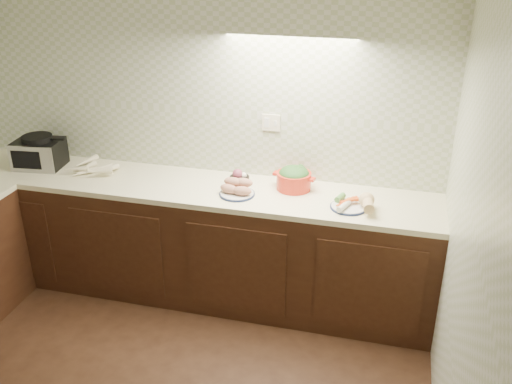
% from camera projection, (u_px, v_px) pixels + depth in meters
% --- Properties ---
extents(room, '(3.60, 3.60, 2.60)m').
position_uv_depth(room, '(56.00, 169.00, 2.48)').
color(room, black).
rests_on(room, ground).
extents(counter, '(3.60, 3.60, 0.90)m').
position_uv_depth(counter, '(48.00, 286.00, 3.73)').
color(counter, black).
rests_on(counter, ground).
extents(toaster_oven, '(0.38, 0.31, 0.25)m').
position_uv_depth(toaster_oven, '(39.00, 152.00, 4.37)').
color(toaster_oven, black).
rests_on(toaster_oven, counter).
extents(parsnip_pile, '(0.36, 0.35, 0.08)m').
position_uv_depth(parsnip_pile, '(98.00, 169.00, 4.30)').
color(parsnip_pile, beige).
rests_on(parsnip_pile, counter).
extents(sweet_potato_plate, '(0.25, 0.25, 0.11)m').
position_uv_depth(sweet_potato_plate, '(237.00, 189.00, 3.94)').
color(sweet_potato_plate, '#121C40').
rests_on(sweet_potato_plate, counter).
extents(onion_bowl, '(0.14, 0.14, 0.11)m').
position_uv_depth(onion_bowl, '(239.00, 178.00, 4.12)').
color(onion_bowl, black).
rests_on(onion_bowl, counter).
extents(dutch_oven, '(0.31, 0.28, 0.17)m').
position_uv_depth(dutch_oven, '(294.00, 178.00, 4.01)').
color(dutch_oven, red).
rests_on(dutch_oven, counter).
extents(veg_plate, '(0.29, 0.26, 0.11)m').
position_uv_depth(veg_plate, '(356.00, 202.00, 3.75)').
color(veg_plate, '#121C40').
rests_on(veg_plate, counter).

